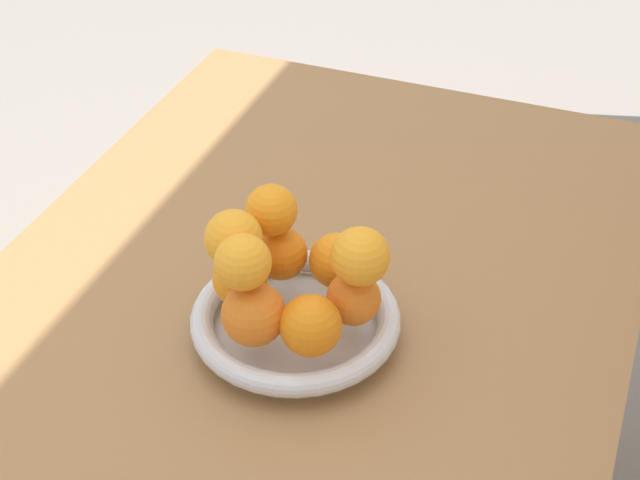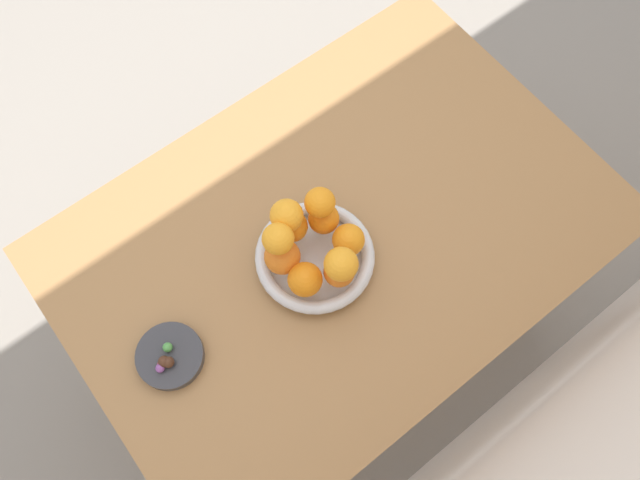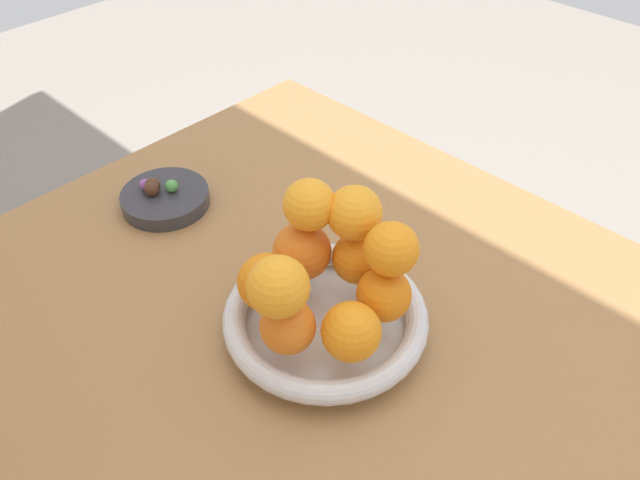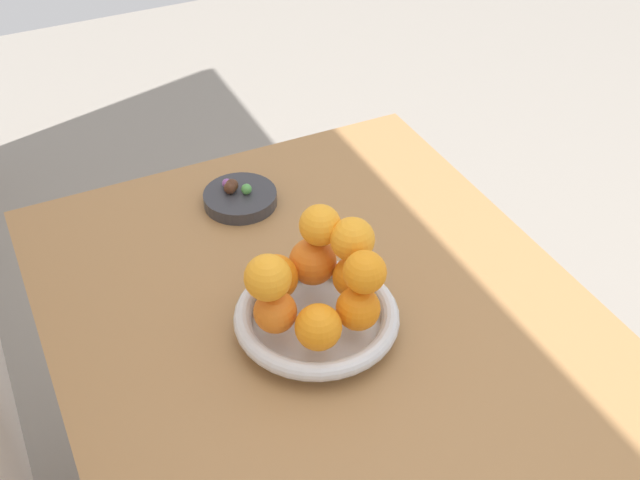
% 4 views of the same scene
% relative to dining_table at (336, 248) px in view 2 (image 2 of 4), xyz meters
% --- Properties ---
extents(ground_plane, '(6.00, 6.00, 0.00)m').
position_rel_dining_table_xyz_m(ground_plane, '(0.00, 0.00, -0.65)').
color(ground_plane, gray).
extents(dining_table, '(1.10, 0.76, 0.74)m').
position_rel_dining_table_xyz_m(dining_table, '(0.00, 0.00, 0.00)').
color(dining_table, '#9E7042').
rests_on(dining_table, ground_plane).
extents(fruit_bowl, '(0.23, 0.23, 0.04)m').
position_rel_dining_table_xyz_m(fruit_bowl, '(0.07, 0.02, 0.11)').
color(fruit_bowl, silver).
rests_on(fruit_bowl, dining_table).
extents(candy_dish, '(0.12, 0.12, 0.02)m').
position_rel_dining_table_xyz_m(candy_dish, '(0.40, 0.01, 0.10)').
color(candy_dish, '#333338').
rests_on(candy_dish, dining_table).
extents(orange_0, '(0.06, 0.06, 0.06)m').
position_rel_dining_table_xyz_m(orange_0, '(0.08, -0.04, 0.16)').
color(orange_0, orange).
rests_on(orange_0, fruit_bowl).
extents(orange_1, '(0.07, 0.07, 0.07)m').
position_rel_dining_table_xyz_m(orange_1, '(0.13, -0.00, 0.16)').
color(orange_1, orange).
rests_on(orange_1, fruit_bowl).
extents(orange_2, '(0.07, 0.07, 0.07)m').
position_rel_dining_table_xyz_m(orange_2, '(0.12, 0.06, 0.16)').
color(orange_2, orange).
rests_on(orange_2, fruit_bowl).
extents(orange_3, '(0.06, 0.06, 0.06)m').
position_rel_dining_table_xyz_m(orange_3, '(0.06, 0.09, 0.16)').
color(orange_3, orange).
rests_on(orange_3, fruit_bowl).
extents(orange_4, '(0.06, 0.06, 0.06)m').
position_rel_dining_table_xyz_m(orange_4, '(0.01, 0.05, 0.16)').
color(orange_4, orange).
rests_on(orange_4, fruit_bowl).
extents(orange_5, '(0.06, 0.06, 0.06)m').
position_rel_dining_table_xyz_m(orange_5, '(0.02, -0.02, 0.16)').
color(orange_5, orange).
rests_on(orange_5, fruit_bowl).
extents(orange_6, '(0.06, 0.06, 0.06)m').
position_rel_dining_table_xyz_m(orange_6, '(0.02, -0.02, 0.22)').
color(orange_6, orange).
rests_on(orange_6, orange_5).
extents(orange_7, '(0.06, 0.06, 0.06)m').
position_rel_dining_table_xyz_m(orange_7, '(0.13, -0.01, 0.23)').
color(orange_7, orange).
rests_on(orange_7, orange_1).
extents(orange_8, '(0.06, 0.06, 0.06)m').
position_rel_dining_table_xyz_m(orange_8, '(0.09, -0.04, 0.22)').
color(orange_8, orange).
rests_on(orange_8, orange_0).
extents(orange_9, '(0.06, 0.06, 0.06)m').
position_rel_dining_table_xyz_m(orange_9, '(0.07, 0.09, 0.22)').
color(orange_9, orange).
rests_on(orange_9, orange_3).
extents(candy_ball_0, '(0.02, 0.02, 0.02)m').
position_rel_dining_table_xyz_m(candy_ball_0, '(0.42, 0.02, 0.12)').
color(candy_ball_0, '#C6384C').
rests_on(candy_ball_0, candy_dish).
extents(candy_ball_1, '(0.02, 0.02, 0.02)m').
position_rel_dining_table_xyz_m(candy_ball_1, '(0.41, 0.02, 0.12)').
color(candy_ball_1, '#472819').
rests_on(candy_ball_1, candy_dish).
extents(candy_ball_2, '(0.02, 0.02, 0.02)m').
position_rel_dining_table_xyz_m(candy_ball_2, '(0.39, 0.00, 0.12)').
color(candy_ball_2, '#4C9947').
rests_on(candy_ball_2, candy_dish).
extents(candy_ball_3, '(0.02, 0.02, 0.02)m').
position_rel_dining_table_xyz_m(candy_ball_3, '(0.41, 0.02, 0.12)').
color(candy_ball_3, '#472819').
rests_on(candy_ball_3, candy_dish).
extents(candy_ball_4, '(0.02, 0.02, 0.02)m').
position_rel_dining_table_xyz_m(candy_ball_4, '(0.43, 0.02, 0.12)').
color(candy_ball_4, '#8C4C99').
rests_on(candy_ball_4, candy_dish).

